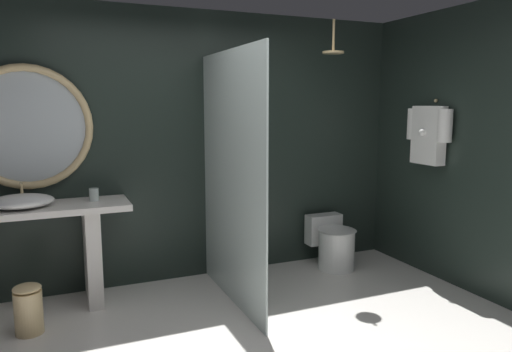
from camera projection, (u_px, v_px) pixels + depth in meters
name	position (u px, v px, depth m)	size (l,w,h in m)	color
back_wall_panel	(181.00, 147.00, 4.68)	(4.80, 0.10, 2.60)	#1E2823
side_wall_right	(455.00, 148.00, 4.56)	(0.10, 2.47, 2.60)	#1E2823
vanity_counter	(35.00, 246.00, 3.97)	(1.53, 0.52, 0.89)	silver
vessel_sink	(21.00, 201.00, 3.86)	(0.50, 0.41, 0.19)	white
tumbler_cup	(94.00, 195.00, 4.15)	(0.08, 0.08, 0.11)	silver
round_wall_mirror	(27.00, 127.00, 4.05)	(1.06, 0.07, 1.06)	#D6B77F
shower_glass_panel	(232.00, 179.00, 4.09)	(0.02, 1.46, 2.16)	silver
rain_shower_head	(333.00, 50.00, 4.55)	(0.21, 0.21, 0.31)	#D6B77F
hanging_bathrobe	(429.00, 132.00, 4.67)	(0.20, 0.55, 0.63)	#D6B77F
toilet	(333.00, 244.00, 5.07)	(0.39, 0.56, 0.53)	white
waste_bin	(28.00, 309.00, 3.62)	(0.20, 0.20, 0.39)	#D6B77F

